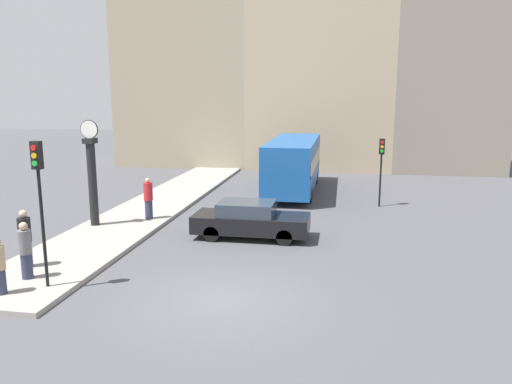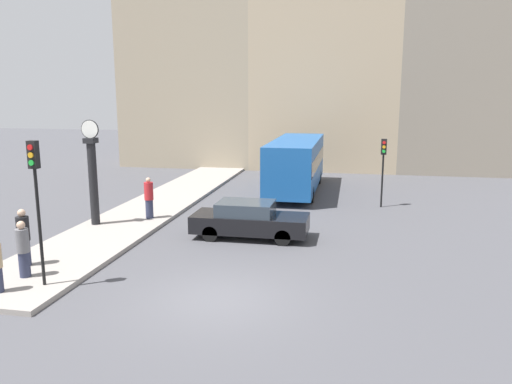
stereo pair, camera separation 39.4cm
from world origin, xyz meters
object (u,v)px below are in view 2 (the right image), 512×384
sedan_car (249,220)px  pedestrian_black_jacket (24,237)px  traffic_light_near (36,184)px  pedestrian_grey_jacket (23,249)px  bus_distant (296,162)px  pedestrian_red_top (149,198)px  street_clock (93,175)px  traffic_light_far (383,158)px

sedan_car → pedestrian_black_jacket: 7.94m
traffic_light_near → pedestrian_grey_jacket: traffic_light_near is taller
sedan_car → bus_distant: 9.69m
sedan_car → pedestrian_red_top: pedestrian_red_top is taller
sedan_car → pedestrian_grey_jacket: size_ratio=2.62×
pedestrian_black_jacket → pedestrian_grey_jacket: pedestrian_black_jacket is taller
sedan_car → pedestrian_grey_jacket: pedestrian_grey_jacket is taller
traffic_light_near → pedestrian_black_jacket: 2.90m
traffic_light_near → street_clock: bearing=106.7°
sedan_car → bus_distant: bus_distant is taller
traffic_light_far → pedestrian_black_jacket: 16.27m
sedan_car → street_clock: bearing=178.3°
sedan_car → street_clock: 6.77m
street_clock → pedestrian_black_jacket: (0.38, -5.12, -1.15)m
sedan_car → pedestrian_grey_jacket: (-5.59, -5.84, 0.30)m
sedan_car → traffic_light_far: 8.55m
bus_distant → pedestrian_grey_jacket: (-6.30, -15.45, -0.68)m
pedestrian_red_top → traffic_light_near: bearing=-89.0°
traffic_light_far → pedestrian_red_top: (-10.10, -4.89, -1.38)m
bus_distant → traffic_light_near: bearing=-108.6°
sedan_car → traffic_light_near: 8.19m
street_clock → pedestrian_black_jacket: size_ratio=2.37×
bus_distant → street_clock: 11.94m
street_clock → pedestrian_grey_jacket: size_ratio=2.53×
bus_distant → pedestrian_red_top: bus_distant is taller
bus_distant → street_clock: (-7.31, -9.42, 0.53)m
pedestrian_red_top → pedestrian_grey_jacket: (-0.80, -7.42, -0.04)m
traffic_light_far → bus_distant: bearing=145.7°
traffic_light_near → sedan_car: bearing=53.6°
pedestrian_black_jacket → sedan_car: bearing=38.4°
traffic_light_far → traffic_light_near: bearing=-127.9°
traffic_light_near → street_clock: 6.84m
street_clock → pedestrian_black_jacket: 5.26m
bus_distant → pedestrian_grey_jacket: size_ratio=5.33×
sedan_car → street_clock: street_clock is taller
sedan_car → pedestrian_black_jacket: (-6.21, -4.93, 0.36)m
traffic_light_near → pedestrian_black_jacket: traffic_light_near is taller
traffic_light_far → pedestrian_black_jacket: traffic_light_far is taller
traffic_light_near → pedestrian_red_top: (-0.14, 7.89, -2.03)m
traffic_light_far → street_clock: street_clock is taller
street_clock → pedestrian_grey_jacket: street_clock is taller
sedan_car → pedestrian_black_jacket: size_ratio=2.44×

